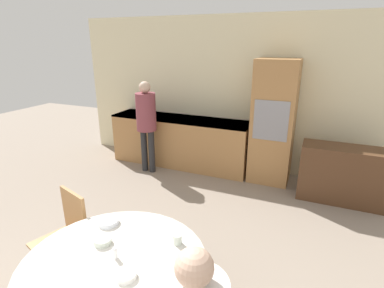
{
  "coord_description": "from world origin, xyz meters",
  "views": [
    {
      "loc": [
        1.26,
        -0.06,
        2.17
      ],
      "look_at": [
        0.04,
        2.79,
        1.11
      ],
      "focal_mm": 28.0,
      "sensor_mm": 36.0,
      "label": 1
    }
  ],
  "objects_px": {
    "dining_table": "(117,288)",
    "bowl_far": "(108,222)",
    "cup": "(177,239)",
    "oven_unit": "(273,122)",
    "bowl_centre": "(103,241)",
    "bowl_near": "(126,275)",
    "person_standing": "(146,118)",
    "chair_far_left": "(67,234)",
    "sideboard": "(342,174)"
  },
  "relations": [
    {
      "from": "sideboard",
      "to": "chair_far_left",
      "type": "bearing_deg",
      "value": -131.68
    },
    {
      "from": "dining_table",
      "to": "bowl_near",
      "type": "relative_size",
      "value": 9.31
    },
    {
      "from": "sideboard",
      "to": "bowl_far",
      "type": "height_order",
      "value": "sideboard"
    },
    {
      "from": "cup",
      "to": "chair_far_left",
      "type": "bearing_deg",
      "value": 179.09
    },
    {
      "from": "sideboard",
      "to": "bowl_far",
      "type": "distance_m",
      "value": 3.31
    },
    {
      "from": "oven_unit",
      "to": "chair_far_left",
      "type": "bearing_deg",
      "value": -114.05
    },
    {
      "from": "sideboard",
      "to": "dining_table",
      "type": "height_order",
      "value": "sideboard"
    },
    {
      "from": "person_standing",
      "to": "cup",
      "type": "xyz_separation_m",
      "value": [
        1.8,
        -2.51,
        -0.17
      ]
    },
    {
      "from": "oven_unit",
      "to": "sideboard",
      "type": "bearing_deg",
      "value": -17.18
    },
    {
      "from": "dining_table",
      "to": "bowl_centre",
      "type": "distance_m",
      "value": 0.34
    },
    {
      "from": "bowl_centre",
      "to": "chair_far_left",
      "type": "bearing_deg",
      "value": 159.55
    },
    {
      "from": "person_standing",
      "to": "bowl_centre",
      "type": "bearing_deg",
      "value": -64.68
    },
    {
      "from": "oven_unit",
      "to": "bowl_far",
      "type": "relative_size",
      "value": 11.25
    },
    {
      "from": "chair_far_left",
      "to": "dining_table",
      "type": "bearing_deg",
      "value": -5.61
    },
    {
      "from": "oven_unit",
      "to": "bowl_centre",
      "type": "relative_size",
      "value": 14.7
    },
    {
      "from": "bowl_centre",
      "to": "bowl_far",
      "type": "relative_size",
      "value": 0.77
    },
    {
      "from": "oven_unit",
      "to": "sideboard",
      "type": "xyz_separation_m",
      "value": [
        1.05,
        -0.32,
        -0.57
      ]
    },
    {
      "from": "oven_unit",
      "to": "bowl_near",
      "type": "height_order",
      "value": "oven_unit"
    },
    {
      "from": "bowl_near",
      "to": "bowl_centre",
      "type": "distance_m",
      "value": 0.42
    },
    {
      "from": "dining_table",
      "to": "bowl_near",
      "type": "bearing_deg",
      "value": -29.56
    },
    {
      "from": "bowl_far",
      "to": "cup",
      "type": "bearing_deg",
      "value": -0.51
    },
    {
      "from": "bowl_near",
      "to": "bowl_centre",
      "type": "height_order",
      "value": "bowl_centre"
    },
    {
      "from": "sideboard",
      "to": "bowl_near",
      "type": "bearing_deg",
      "value": -114.13
    },
    {
      "from": "cup",
      "to": "dining_table",
      "type": "bearing_deg",
      "value": -132.69
    },
    {
      "from": "oven_unit",
      "to": "chair_far_left",
      "type": "xyz_separation_m",
      "value": [
        -1.34,
        -3.01,
        -0.46
      ]
    },
    {
      "from": "person_standing",
      "to": "chair_far_left",
      "type": "bearing_deg",
      "value": -75.14
    },
    {
      "from": "person_standing",
      "to": "cup",
      "type": "distance_m",
      "value": 3.1
    },
    {
      "from": "dining_table",
      "to": "bowl_far",
      "type": "bearing_deg",
      "value": 132.75
    },
    {
      "from": "dining_table",
      "to": "cup",
      "type": "height_order",
      "value": "cup"
    },
    {
      "from": "sideboard",
      "to": "bowl_centre",
      "type": "distance_m",
      "value": 3.43
    },
    {
      "from": "chair_far_left",
      "to": "bowl_far",
      "type": "xyz_separation_m",
      "value": [
        0.5,
        -0.01,
        0.27
      ]
    },
    {
      "from": "bowl_near",
      "to": "oven_unit",
      "type": "bearing_deg",
      "value": 84.12
    },
    {
      "from": "bowl_near",
      "to": "chair_far_left",
      "type": "bearing_deg",
      "value": 155.49
    },
    {
      "from": "cup",
      "to": "bowl_far",
      "type": "xyz_separation_m",
      "value": [
        -0.63,
        0.01,
        -0.02
      ]
    },
    {
      "from": "oven_unit",
      "to": "chair_far_left",
      "type": "height_order",
      "value": "oven_unit"
    },
    {
      "from": "bowl_centre",
      "to": "bowl_far",
      "type": "distance_m",
      "value": 0.26
    },
    {
      "from": "person_standing",
      "to": "dining_table",
      "type": "bearing_deg",
      "value": -62.49
    },
    {
      "from": "chair_far_left",
      "to": "bowl_near",
      "type": "xyz_separation_m",
      "value": [
        0.99,
        -0.45,
        0.27
      ]
    },
    {
      "from": "bowl_near",
      "to": "dining_table",
      "type": "bearing_deg",
      "value": 150.44
    },
    {
      "from": "cup",
      "to": "bowl_near",
      "type": "height_order",
      "value": "cup"
    },
    {
      "from": "person_standing",
      "to": "bowl_near",
      "type": "distance_m",
      "value": 3.38
    },
    {
      "from": "oven_unit",
      "to": "dining_table",
      "type": "distance_m",
      "value": 3.43
    },
    {
      "from": "chair_far_left",
      "to": "cup",
      "type": "distance_m",
      "value": 1.17
    },
    {
      "from": "sideboard",
      "to": "bowl_near",
      "type": "distance_m",
      "value": 3.46
    },
    {
      "from": "oven_unit",
      "to": "cup",
      "type": "height_order",
      "value": "oven_unit"
    },
    {
      "from": "person_standing",
      "to": "bowl_centre",
      "type": "relative_size",
      "value": 11.89
    },
    {
      "from": "bowl_near",
      "to": "bowl_centre",
      "type": "relative_size",
      "value": 1.03
    },
    {
      "from": "oven_unit",
      "to": "person_standing",
      "type": "xyz_separation_m",
      "value": [
        -2.01,
        -0.51,
        -0.0
      ]
    },
    {
      "from": "oven_unit",
      "to": "bowl_near",
      "type": "relative_size",
      "value": 14.23
    },
    {
      "from": "dining_table",
      "to": "cup",
      "type": "xyz_separation_m",
      "value": [
        0.31,
        0.34,
        0.27
      ]
    }
  ]
}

